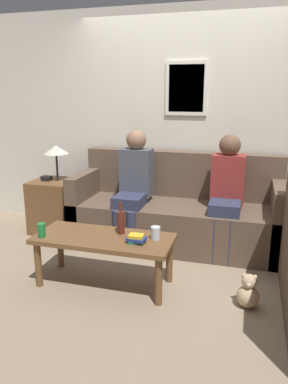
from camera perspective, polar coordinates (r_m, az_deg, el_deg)
name	(u,v)px	position (r m, az deg, el deg)	size (l,w,h in m)	color
ground_plane	(166,260)	(3.89, 3.32, -10.35)	(16.00, 16.00, 0.00)	gray
wall_back	(186,124)	(4.47, 6.40, 10.32)	(9.00, 0.08, 2.60)	silver
couch_main	(176,213)	(4.23, 4.97, -3.18)	(2.27, 0.86, 1.00)	brown
coffee_table	(104,243)	(3.31, -6.12, -7.77)	(1.20, 0.52, 0.45)	brown
side_table_with_lamp	(55,203)	(4.68, -13.43, -1.62)	(0.50, 0.50, 1.06)	brown
wine_bottle	(121,222)	(3.30, -3.54, -4.54)	(0.07, 0.07, 0.29)	#562319
drinking_glass	(156,233)	(3.19, 1.77, -6.26)	(0.08, 0.08, 0.11)	silver
book_stack	(136,239)	(3.13, -1.17, -7.12)	(0.16, 0.12, 0.07)	#237547
soda_can	(41,230)	(3.36, -15.35, -5.63)	(0.07, 0.07, 0.12)	#197A38
person_left	(134,183)	(4.09, -1.61, 1.42)	(0.34, 0.59, 1.27)	#2D334C
person_right	(227,189)	(3.94, 12.48, 0.39)	(0.34, 0.57, 1.24)	#2D334C
teddy_bear	(248,293)	(3.18, 15.60, -14.55)	(0.18, 0.18, 0.28)	tan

